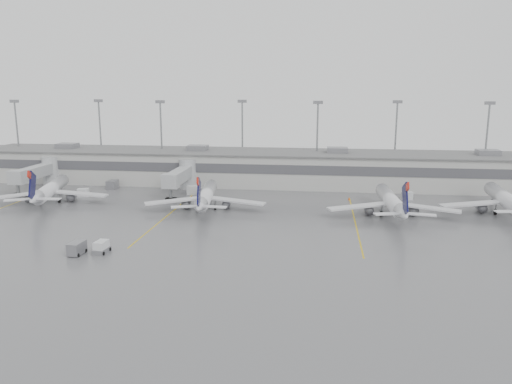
# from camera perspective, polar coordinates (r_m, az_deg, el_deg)

# --- Properties ---
(ground) EXTENTS (260.00, 260.00, 0.00)m
(ground) POSITION_cam_1_polar(r_m,az_deg,el_deg) (69.77, -2.13, -8.08)
(ground) COLOR #58585A
(ground) RESTS_ON ground
(terminal) EXTENTS (152.00, 17.00, 9.45)m
(terminal) POSITION_cam_1_polar(r_m,az_deg,el_deg) (124.68, 2.30, 2.81)
(terminal) COLOR #AEAEA9
(terminal) RESTS_ON ground
(light_masts) EXTENTS (142.40, 8.00, 20.60)m
(light_masts) POSITION_cam_1_polar(r_m,az_deg,el_deg) (129.41, 2.57, 6.64)
(light_masts) COLOR gray
(light_masts) RESTS_ON ground
(jet_bridge_left) EXTENTS (4.00, 17.20, 7.00)m
(jet_bridge_left) POSITION_cam_1_polar(r_m,az_deg,el_deg) (130.43, -23.33, 2.11)
(jet_bridge_left) COLOR gray
(jet_bridge_left) RESTS_ON ground
(jet_bridge_right) EXTENTS (4.00, 17.20, 7.00)m
(jet_bridge_right) POSITION_cam_1_polar(r_m,az_deg,el_deg) (116.51, -8.35, 1.90)
(jet_bridge_right) COLOR gray
(jet_bridge_right) RESTS_ON ground
(stand_markings) EXTENTS (105.25, 40.00, 0.01)m
(stand_markings) POSITION_cam_1_polar(r_m,az_deg,el_deg) (92.45, 0.35, -3.04)
(stand_markings) COLOR gold
(stand_markings) RESTS_ON ground
(jet_far_left) EXTENTS (23.73, 26.96, 8.91)m
(jet_far_left) POSITION_cam_1_polar(r_m,az_deg,el_deg) (113.28, -22.51, 0.26)
(jet_far_left) COLOR silver
(jet_far_left) RESTS_ON ground
(jet_mid_left) EXTENTS (23.73, 26.75, 8.67)m
(jet_mid_left) POSITION_cam_1_polar(r_m,az_deg,el_deg) (99.53, -5.75, -0.43)
(jet_mid_left) COLOR silver
(jet_mid_left) RESTS_ON ground
(jet_mid_right) EXTENTS (24.51, 27.51, 8.90)m
(jet_mid_right) POSITION_cam_1_polar(r_m,az_deg,el_deg) (97.21, 15.25, -1.05)
(jet_mid_right) COLOR silver
(jet_mid_right) RESTS_ON ground
(jet_far_right) EXTENTS (25.35, 28.47, 9.21)m
(jet_far_right) POSITION_cam_1_polar(r_m,az_deg,el_deg) (106.08, 26.75, -0.80)
(jet_far_right) COLOR silver
(jet_far_right) RESTS_ON ground
(baggage_tug) EXTENTS (1.98, 2.89, 1.79)m
(baggage_tug) POSITION_cam_1_polar(r_m,az_deg,el_deg) (76.92, -17.25, -6.16)
(baggage_tug) COLOR silver
(baggage_tug) RESTS_ON ground
(baggage_cart) EXTENTS (1.88, 3.04, 1.89)m
(baggage_cart) POSITION_cam_1_polar(r_m,az_deg,el_deg) (77.19, -19.80, -6.05)
(baggage_cart) COLOR slate
(baggage_cart) RESTS_ON ground
(gse_uld_a) EXTENTS (2.81, 2.27, 1.73)m
(gse_uld_a) POSITION_cam_1_polar(r_m,az_deg,el_deg) (117.47, -19.14, -0.05)
(gse_uld_a) COLOR silver
(gse_uld_a) RESTS_ON ground
(gse_uld_b) EXTENTS (2.85, 1.98, 1.95)m
(gse_uld_b) POSITION_cam_1_polar(r_m,az_deg,el_deg) (113.89, -7.15, 0.22)
(gse_uld_b) COLOR silver
(gse_uld_b) RESTS_ON ground
(gse_uld_c) EXTENTS (2.45, 1.74, 1.65)m
(gse_uld_c) POSITION_cam_1_polar(r_m,az_deg,el_deg) (112.77, 16.86, -0.40)
(gse_uld_c) COLOR silver
(gse_uld_c) RESTS_ON ground
(gse_loader) EXTENTS (2.11, 3.28, 2.02)m
(gse_loader) POSITION_cam_1_polar(r_m,az_deg,el_deg) (124.09, -16.09, 0.82)
(gse_loader) COLOR slate
(gse_loader) RESTS_ON ground
(cone_a) EXTENTS (0.38, 0.38, 0.60)m
(cone_a) POSITION_cam_1_polar(r_m,az_deg,el_deg) (122.57, -20.45, 0.06)
(cone_a) COLOR #DB4804
(cone_a) RESTS_ON ground
(cone_b) EXTENTS (0.38, 0.38, 0.60)m
(cone_b) POSITION_cam_1_polar(r_m,az_deg,el_deg) (109.99, -7.41, -0.56)
(cone_b) COLOR #DB4804
(cone_b) RESTS_ON ground
(cone_c) EXTENTS (0.43, 0.43, 0.69)m
(cone_c) POSITION_cam_1_polar(r_m,az_deg,el_deg) (109.24, 10.59, -0.73)
(cone_c) COLOR #DB4804
(cone_c) RESTS_ON ground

